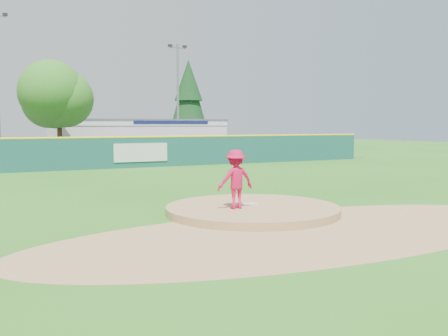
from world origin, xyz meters
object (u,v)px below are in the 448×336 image
van (187,152)px  conifer_tree (189,99)px  pitcher (236,179)px  light_pole_right (178,94)px  deciduous_tree (59,101)px  pool_building_grp (137,137)px

van → conifer_tree: (6.18, 14.26, 4.85)m
pitcher → light_pole_right: (9.70, 29.17, 4.39)m
van → deciduous_tree: bearing=94.6°
van → conifer_tree: 16.28m
pitcher → deciduous_tree: 25.43m
light_pole_right → conifer_tree: bearing=60.3°
deciduous_tree → pitcher: bearing=-87.1°
conifer_tree → van: bearing=-113.4°
deciduous_tree → light_pole_right: bearing=20.0°
van → pitcher: bearing=-174.0°
pitcher → conifer_tree: conifer_tree is taller
light_pole_right → pitcher: bearing=-108.4°
deciduous_tree → van: bearing=-20.3°
deciduous_tree → conifer_tree: 18.63m
light_pole_right → pool_building_grp: bearing=135.1°
deciduous_tree → light_pole_right: (11.00, 4.00, 0.99)m
conifer_tree → light_pole_right: light_pole_right is taller
pool_building_grp → light_pole_right: light_pole_right is taller
pool_building_grp → light_pole_right: (3.00, -2.99, 3.88)m
pool_building_grp → light_pole_right: bearing=-44.9°
van → conifer_tree: size_ratio=0.51×
pool_building_grp → conifer_tree: size_ratio=1.60×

